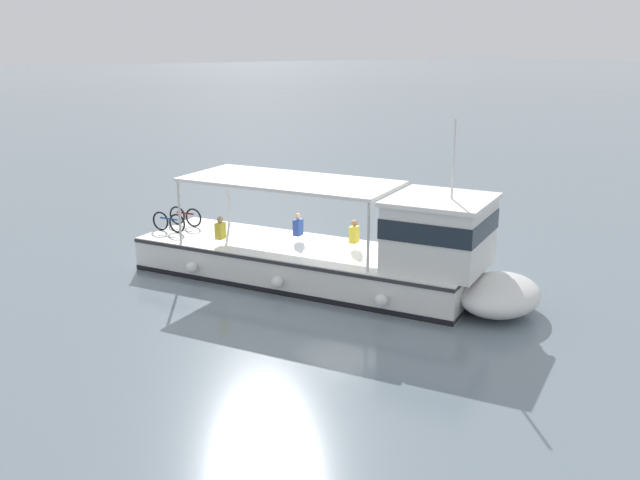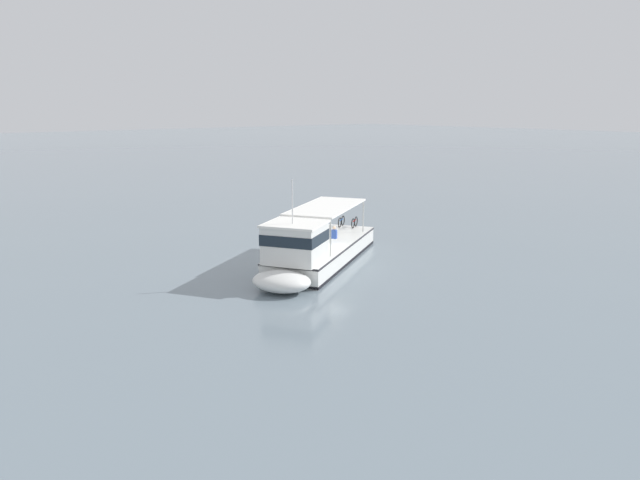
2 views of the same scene
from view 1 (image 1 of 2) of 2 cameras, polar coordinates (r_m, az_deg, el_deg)
ground_plane at (r=22.61m, az=2.02°, el=-3.41°), size 400.00×400.00×0.00m
ferry_main at (r=21.84m, az=2.37°, el=-1.30°), size 9.18×12.49×5.32m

